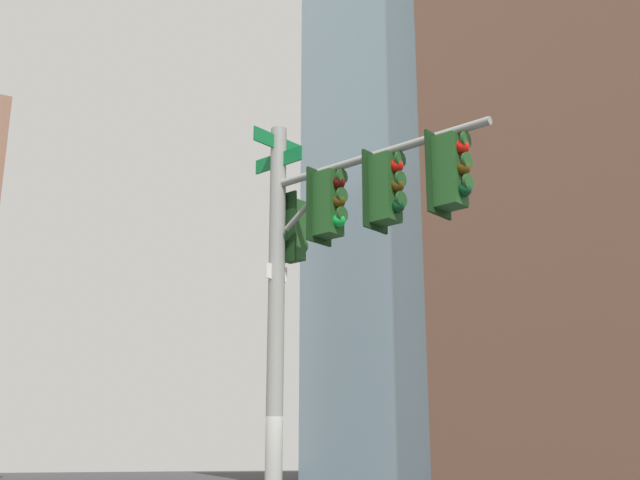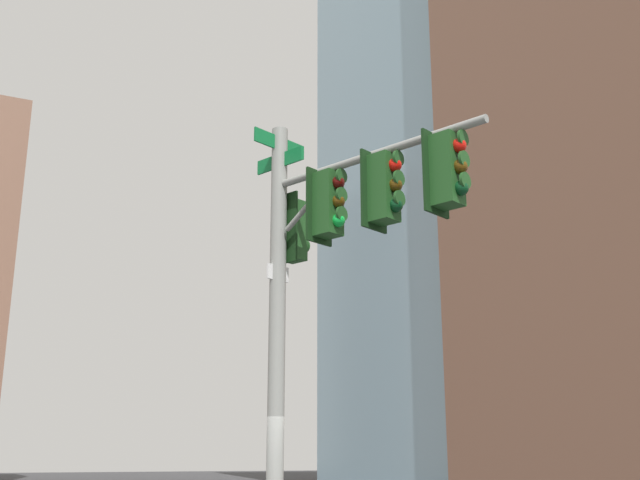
{
  "view_description": "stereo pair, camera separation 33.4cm",
  "coord_description": "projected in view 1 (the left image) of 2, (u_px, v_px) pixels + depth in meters",
  "views": [
    {
      "loc": [
        4.5,
        10.99,
        1.91
      ],
      "look_at": [
        -0.68,
        0.92,
        5.07
      ],
      "focal_mm": 43.79,
      "sensor_mm": 36.0,
      "label": 1
    },
    {
      "loc": [
        4.2,
        11.14,
        1.91
      ],
      "look_at": [
        -0.68,
        0.92,
        5.07
      ],
      "focal_mm": 43.79,
      "sensor_mm": 36.0,
      "label": 2
    }
  ],
  "objects": [
    {
      "name": "building_brick_midblock",
      "position": [
        507.0,
        237.0,
        64.24
      ],
      "size": [
        17.73,
        19.57,
        38.78
      ],
      "primitive_type": "cube",
      "color": "brown",
      "rests_on": "ground_plane"
    },
    {
      "name": "signal_pole_assembly",
      "position": [
        326.0,
        255.0,
        11.69
      ],
      "size": [
        2.02,
        4.07,
        7.14
      ],
      "rotation": [
        0.0,
        0.0,
        1.95
      ],
      "color": "gray",
      "rests_on": "ground_plane"
    }
  ]
}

